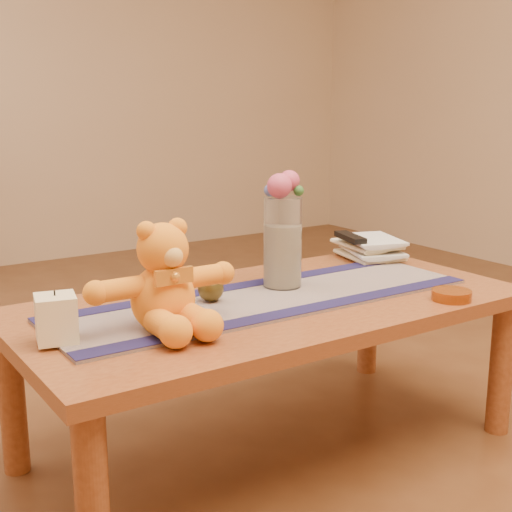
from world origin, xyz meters
TOP-DOWN VIEW (x-y plane):
  - floor at (0.00, 0.00)m, footprint 5.50×5.50m
  - coffee_table_top at (0.00, 0.00)m, footprint 1.40×0.70m
  - table_leg_fl at (-0.64, -0.29)m, footprint 0.07×0.07m
  - table_leg_fr at (0.64, -0.29)m, footprint 0.07×0.07m
  - table_leg_bl at (-0.64, 0.29)m, footprint 0.07×0.07m
  - table_leg_br at (0.64, 0.29)m, footprint 0.07×0.07m
  - persian_runner at (-0.01, 0.00)m, footprint 1.20×0.36m
  - runner_border_near at (-0.02, -0.14)m, footprint 1.20×0.07m
  - runner_border_far at (-0.01, 0.15)m, footprint 1.20×0.07m
  - teddy_bear at (-0.36, -0.06)m, footprint 0.36×0.30m
  - pillar_candle at (-0.60, -0.02)m, footprint 0.11×0.11m
  - candle_wick at (-0.60, -0.02)m, footprint 0.00×0.00m
  - glass_vase at (0.09, 0.08)m, footprint 0.11×0.11m
  - potpourri_fill at (0.09, 0.08)m, footprint 0.09×0.09m
  - rose_left at (0.07, 0.07)m, footprint 0.07×0.07m
  - rose_right at (0.12, 0.08)m, footprint 0.06×0.06m
  - blue_flower_back at (0.10, 0.11)m, footprint 0.04×0.04m
  - blue_flower_side at (0.06, 0.10)m, footprint 0.04×0.04m
  - leaf_sprig at (0.13, 0.06)m, footprint 0.03×0.03m
  - bronze_ball at (-0.16, 0.06)m, footprint 0.08×0.08m
  - book_bottom at (0.49, 0.23)m, footprint 0.21×0.25m
  - book_lower at (0.49, 0.23)m, footprint 0.23×0.27m
  - book_upper at (0.48, 0.24)m, footprint 0.20×0.25m
  - book_top at (0.49, 0.23)m, footprint 0.23×0.26m
  - tv_remote at (0.48, 0.22)m, footprint 0.09×0.17m
  - amber_dish at (0.41, -0.28)m, footprint 0.11×0.11m

SIDE VIEW (x-z plane):
  - floor at x=0.00m, z-range 0.00..0.00m
  - table_leg_fl at x=-0.64m, z-range 0.00..0.41m
  - table_leg_fr at x=0.64m, z-range 0.00..0.41m
  - table_leg_bl at x=-0.64m, z-range 0.00..0.41m
  - table_leg_br at x=0.64m, z-range 0.00..0.41m
  - coffee_table_top at x=0.00m, z-range 0.41..0.45m
  - persian_runner at x=-0.01m, z-range 0.45..0.46m
  - runner_border_near at x=-0.02m, z-range 0.46..0.46m
  - runner_border_far at x=-0.01m, z-range 0.46..0.46m
  - book_bottom at x=0.49m, z-range 0.45..0.47m
  - amber_dish at x=0.41m, z-range 0.45..0.48m
  - book_lower at x=0.49m, z-range 0.47..0.49m
  - bronze_ball at x=-0.16m, z-range 0.46..0.53m
  - book_upper at x=0.48m, z-range 0.49..0.51m
  - pillar_candle at x=-0.60m, z-range 0.46..0.56m
  - book_top at x=0.49m, z-range 0.51..0.53m
  - tv_remote at x=0.48m, z-range 0.53..0.54m
  - potpourri_fill at x=0.09m, z-range 0.46..0.64m
  - candle_wick at x=-0.60m, z-range 0.56..0.58m
  - teddy_bear at x=-0.36m, z-range 0.46..0.70m
  - glass_vase at x=0.09m, z-range 0.46..0.72m
  - leaf_sprig at x=0.13m, z-range 0.72..0.75m
  - blue_flower_side at x=0.06m, z-range 0.72..0.76m
  - blue_flower_back at x=0.10m, z-range 0.72..0.77m
  - rose_left at x=0.07m, z-range 0.72..0.79m
  - rose_right at x=0.12m, z-range 0.73..0.79m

